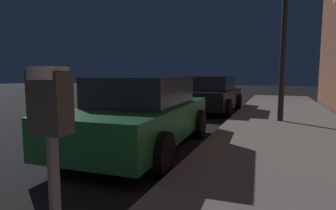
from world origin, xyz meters
name	(u,v)px	position (x,y,z in m)	size (l,w,h in m)	color
parking_meter	(52,136)	(4.31, -0.09, 1.18)	(0.19, 0.19, 1.35)	#59595B
car_green	(143,113)	(2.85, 3.68, 0.71)	(2.16, 4.26, 1.43)	#19592D
car_black	(210,94)	(2.85, 9.63, 0.71)	(2.13, 4.21, 1.43)	black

